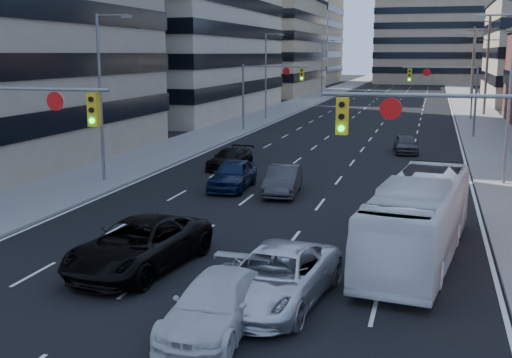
{
  "coord_description": "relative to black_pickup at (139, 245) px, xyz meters",
  "views": [
    {
      "loc": [
        6.7,
        -10.95,
        6.98
      ],
      "look_at": [
        0.22,
        12.46,
        2.2
      ],
      "focal_mm": 45.0,
      "sensor_mm": 36.0,
      "label": 1
    }
  ],
  "objects": [
    {
      "name": "utility_pole_distant",
      "position": [
        14.55,
        88.6,
        4.95
      ],
      "size": [
        2.2,
        0.28,
        11.0
      ],
      "color": "#4C3D2D",
      "rests_on": "ground"
    },
    {
      "name": "white_van",
      "position": [
        3.95,
        -3.77,
        -0.14
      ],
      "size": [
        2.03,
        4.79,
        1.38
      ],
      "primitive_type": "imported",
      "rotation": [
        0.0,
        0.0,
        -0.02
      ],
      "color": "silver",
      "rests_on": "ground"
    },
    {
      "name": "streetlight_right_far",
      "position": [
        12.69,
        52.6,
        4.23
      ],
      "size": [
        2.03,
        0.22,
        9.0
      ],
      "color": "slate",
      "rests_on": "ground"
    },
    {
      "name": "sidewalk_left",
      "position": [
        -9.15,
        122.6,
        -0.75
      ],
      "size": [
        5.0,
        300.0,
        0.15
      ],
      "primitive_type": "cube",
      "color": "slate",
      "rests_on": "ground"
    },
    {
      "name": "streetlight_left_mid",
      "position": [
        -7.99,
        47.6,
        4.23
      ],
      "size": [
        2.03,
        0.22,
        9.0
      ],
      "color": "slate",
      "rests_on": "ground"
    },
    {
      "name": "bg_block_left",
      "position": [
        -25.65,
        132.6,
        9.18
      ],
      "size": [
        24.0,
        24.0,
        20.0
      ],
      "primitive_type": "cube",
      "color": "#ADA089",
      "rests_on": "ground"
    },
    {
      "name": "streetlight_right_near",
      "position": [
        12.69,
        17.6,
        4.23
      ],
      "size": [
        2.03,
        0.22,
        9.0
      ],
      "color": "slate",
      "rests_on": "ground"
    },
    {
      "name": "black_pickup",
      "position": [
        0.0,
        0.0,
        0.0
      ],
      "size": [
        3.53,
        6.26,
        1.65
      ],
      "primitive_type": "imported",
      "rotation": [
        0.0,
        0.0,
        -0.14
      ],
      "color": "black",
      "rests_on": "ground"
    },
    {
      "name": "signal_near_left",
      "position": [
        -5.1,
        0.6,
        3.5
      ],
      "size": [
        6.59,
        0.33,
        6.0
      ],
      "color": "slate",
      "rests_on": "ground"
    },
    {
      "name": "transit_bus",
      "position": [
        8.74,
        3.53,
        0.6
      ],
      "size": [
        3.7,
        10.42,
        2.84
      ],
      "primitive_type": "imported",
      "rotation": [
        0.0,
        0.0,
        -0.13
      ],
      "color": "white",
      "rests_on": "ground"
    },
    {
      "name": "signal_far_left",
      "position": [
        -5.33,
        37.6,
        3.48
      ],
      "size": [
        6.09,
        0.33,
        6.0
      ],
      "color": "slate",
      "rests_on": "ground"
    },
    {
      "name": "sidewalk_right",
      "position": [
        13.85,
        122.6,
        -0.75
      ],
      "size": [
        5.0,
        300.0,
        0.15
      ],
      "primitive_type": "cube",
      "color": "slate",
      "rests_on": "ground"
    },
    {
      "name": "signal_near_right",
      "position": [
        9.81,
        0.6,
        3.5
      ],
      "size": [
        6.59,
        0.33,
        6.0
      ],
      "color": "slate",
      "rests_on": "ground"
    },
    {
      "name": "utility_pole_midblock",
      "position": [
        14.55,
        58.6,
        4.95
      ],
      "size": [
        2.2,
        0.28,
        11.0
      ],
      "color": "#4C3D2D",
      "rests_on": "ground"
    },
    {
      "name": "streetlight_left_near",
      "position": [
        -7.99,
        12.6,
        4.23
      ],
      "size": [
        2.03,
        0.22,
        9.0
      ],
      "color": "slate",
      "rests_on": "ground"
    },
    {
      "name": "office_left_far",
      "position": [
        -21.65,
        92.6,
        7.18
      ],
      "size": [
        20.0,
        30.0,
        16.0
      ],
      "primitive_type": "cube",
      "color": "gray",
      "rests_on": "ground"
    },
    {
      "name": "sedan_grey_right",
      "position": [
        7.27,
        27.81,
        -0.16
      ],
      "size": [
        2.04,
        4.08,
        1.33
      ],
      "primitive_type": "imported",
      "rotation": [
        0.0,
        0.0,
        0.12
      ],
      "color": "#3A3A3D",
      "rests_on": "ground"
    },
    {
      "name": "road_surface",
      "position": [
        2.35,
        122.6,
        -0.81
      ],
      "size": [
        18.0,
        300.0,
        0.02
      ],
      "primitive_type": "cube",
      "color": "black",
      "rests_on": "ground"
    },
    {
      "name": "sedan_black_far",
      "position": [
        -2.85,
        18.65,
        -0.21
      ],
      "size": [
        2.24,
        4.43,
        1.23
      ],
      "primitive_type": "imported",
      "rotation": [
        0.0,
        0.0,
        -0.12
      ],
      "color": "black",
      "rests_on": "ground"
    },
    {
      "name": "silver_suv",
      "position": [
        5.0,
        -1.63,
        -0.04
      ],
      "size": [
        3.25,
        5.9,
        1.56
      ],
      "primitive_type": "imported",
      "rotation": [
        0.0,
        0.0,
        -0.12
      ],
      "color": "silver",
      "rests_on": "ground"
    },
    {
      "name": "signal_far_right",
      "position": [
        10.04,
        37.6,
        3.48
      ],
      "size": [
        6.09,
        0.33,
        6.0
      ],
      "color": "slate",
      "rests_on": "ground"
    },
    {
      "name": "sedan_blue",
      "position": [
        -0.86,
        12.89,
        -0.05
      ],
      "size": [
        1.96,
        4.57,
        1.54
      ],
      "primitive_type": "imported",
      "rotation": [
        0.0,
        0.0,
        0.03
      ],
      "color": "#0D1734",
      "rests_on": "ground"
    },
    {
      "name": "streetlight_left_far",
      "position": [
        -7.99,
        82.6,
        4.23
      ],
      "size": [
        2.03,
        0.22,
        9.0
      ],
      "color": "slate",
      "rests_on": "ground"
    },
    {
      "name": "sedan_grey_center",
      "position": [
        1.96,
        12.37,
        -0.11
      ],
      "size": [
        1.88,
        4.45,
        1.43
      ],
      "primitive_type": "imported",
      "rotation": [
        0.0,
        0.0,
        0.09
      ],
      "color": "#2F2F31",
      "rests_on": "ground"
    }
  ]
}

